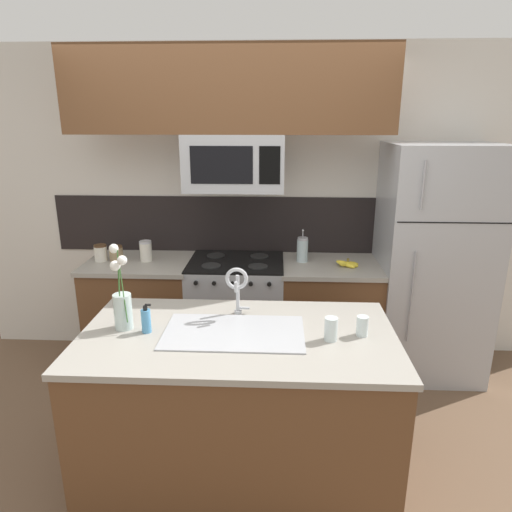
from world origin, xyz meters
The scene contains 21 objects.
ground_plane centered at (0.00, 0.00, 0.00)m, with size 10.00×10.00×0.00m, color brown.
rear_partition centered at (0.30, 1.28, 1.30)m, with size 5.20×0.10×2.60m, color silver.
splash_band centered at (0.00, 1.22, 1.15)m, with size 3.18×0.01×0.48m, color black.
back_counter_left centered at (-0.79, 0.90, 0.46)m, with size 0.86×0.65×0.91m.
back_counter_right centered at (0.76, 0.90, 0.46)m, with size 0.80×0.65×0.91m.
stove_range centered at (0.00, 0.90, 0.46)m, with size 0.76×0.64×0.93m.
microwave centered at (0.00, 0.88, 1.71)m, with size 0.74×0.40×0.42m.
upper_cabinet_band centered at (-0.03, 0.85, 2.21)m, with size 2.35×0.34×0.60m, color brown.
refrigerator centered at (1.56, 0.92, 0.93)m, with size 0.82×0.74×1.85m.
storage_jar_tall centered at (-1.11, 0.90, 0.98)m, with size 0.10×0.10×0.13m.
storage_jar_medium centered at (-0.98, 0.91, 0.97)m, with size 0.11×0.11×0.12m.
storage_jar_short centered at (-0.74, 0.92, 0.99)m, with size 0.10×0.10×0.17m.
banana_bunch centered at (0.88, 0.84, 0.93)m, with size 0.19×0.16×0.07m.
french_press centered at (0.53, 0.96, 1.01)m, with size 0.09×0.09×0.27m.
island_counter centered at (0.12, -0.35, 0.46)m, with size 1.71×0.93×0.91m.
kitchen_sink centered at (0.10, -0.35, 0.84)m, with size 0.76×0.44×0.16m.
sink_faucet centered at (0.10, -0.13, 1.11)m, with size 0.14×0.14×0.31m.
dish_soap_bottle centered at (-0.37, -0.36, 0.98)m, with size 0.06×0.05×0.16m.
drinking_glass centered at (0.62, -0.41, 0.97)m, with size 0.07×0.07×0.13m.
spare_glass centered at (0.79, -0.34, 0.96)m, with size 0.06×0.06×0.11m.
flower_vase centered at (-0.51, -0.32, 1.04)m, with size 0.12×0.14×0.48m.
Camera 1 is at (0.33, -2.59, 2.03)m, focal length 32.00 mm.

